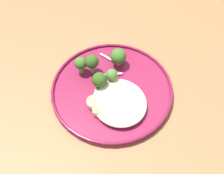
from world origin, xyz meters
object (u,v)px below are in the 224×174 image
seared_scallop_large_seared (127,93)px  broccoli_floret_split_head (112,76)px  seared_scallop_right_edge (98,111)px  seared_scallop_center_golden (125,116)px  broccoli_floret_right_tilted (118,57)px  seared_scallop_on_noodles (93,101)px  dinner_plate (112,90)px  broccoli_floret_tall_stalk (81,64)px  seared_scallop_front_small (129,106)px  seared_scallop_half_hidden (100,91)px  broccoli_floret_front_edge (99,80)px  broccoli_floret_beside_noodles (92,62)px  seared_scallop_left_edge (121,100)px

seared_scallop_large_seared → broccoli_floret_split_head: 0.05m
seared_scallop_right_edge → seared_scallop_center_golden: bearing=50.6°
broccoli_floret_split_head → broccoli_floret_right_tilted: bearing=138.0°
seared_scallop_center_golden → seared_scallop_on_noodles: size_ratio=0.99×
dinner_plate → broccoli_floret_tall_stalk: 0.10m
seared_scallop_front_small → broccoli_floret_right_tilted: 0.13m
seared_scallop_front_small → broccoli_floret_split_head: size_ratio=0.70×
seared_scallop_large_seared → broccoli_floret_split_head: (-0.05, -0.01, 0.02)m
dinner_plate → seared_scallop_front_small: bearing=10.7°
seared_scallop_center_golden → seared_scallop_half_hidden: bearing=-165.4°
seared_scallop_right_edge → broccoli_floret_right_tilted: (-0.11, 0.11, 0.02)m
seared_scallop_center_golden → broccoli_floret_split_head: broccoli_floret_split_head is taller
broccoli_floret_front_edge → broccoli_floret_tall_stalk: bearing=-164.5°
seared_scallop_front_small → broccoli_floret_beside_noodles: bearing=-167.0°
seared_scallop_large_seared → broccoli_floret_split_head: broccoli_floret_split_head is taller
broccoli_floret_right_tilted → broccoli_floret_front_edge: bearing=-57.0°
broccoli_floret_tall_stalk → broccoli_floret_beside_noodles: broccoli_floret_beside_noodles is taller
seared_scallop_large_seared → broccoli_floret_front_edge: size_ratio=0.50×
seared_scallop_on_noodles → seared_scallop_right_edge: (0.03, -0.00, -0.00)m
seared_scallop_on_noodles → broccoli_floret_split_head: broccoli_floret_split_head is taller
broccoli_floret_split_head → seared_scallop_right_edge: bearing=-46.1°
seared_scallop_on_noodles → broccoli_floret_beside_noodles: 0.10m
broccoli_floret_right_tilted → seared_scallop_on_noodles: bearing=-53.0°
seared_scallop_large_seared → dinner_plate: bearing=-143.6°
dinner_plate → broccoli_floret_front_edge: bearing=-121.0°
seared_scallop_on_noodles → seared_scallop_right_edge: size_ratio=1.30×
seared_scallop_on_noodles → broccoli_floret_right_tilted: 0.13m
broccoli_floret_tall_stalk → seared_scallop_left_edge: bearing=20.5°
broccoli_floret_front_edge → broccoli_floret_split_head: size_ratio=1.17×
broccoli_floret_beside_noodles → seared_scallop_left_edge: bearing=11.1°
seared_scallop_front_small → seared_scallop_large_seared: 0.03m
seared_scallop_right_edge → broccoli_floret_tall_stalk: size_ratio=0.54×
dinner_plate → seared_scallop_large_seared: size_ratio=10.98×
seared_scallop_front_small → seared_scallop_right_edge: bearing=-105.3°
seared_scallop_center_golden → seared_scallop_left_edge: bearing=163.0°
dinner_plate → broccoli_floret_front_edge: (-0.01, -0.02, 0.04)m
dinner_plate → seared_scallop_right_edge: (0.05, -0.06, 0.01)m
seared_scallop_half_hidden → broccoli_floret_beside_noodles: size_ratio=0.42×
seared_scallop_front_small → broccoli_floret_tall_stalk: broccoli_floret_tall_stalk is taller
seared_scallop_front_small → broccoli_floret_front_edge: 0.09m
broccoli_floret_split_head → broccoli_floret_beside_noodles: bearing=-152.5°
dinner_plate → broccoli_floret_split_head: broccoli_floret_split_head is taller
seared_scallop_right_edge → seared_scallop_large_seared: (-0.01, 0.08, -0.00)m
dinner_plate → broccoli_floret_split_head: 0.04m
broccoli_floret_tall_stalk → seared_scallop_center_golden: bearing=11.5°
dinner_plate → seared_scallop_on_noodles: (0.02, -0.06, 0.01)m
dinner_plate → seared_scallop_center_golden: 0.09m
seared_scallop_left_edge → seared_scallop_large_seared: bearing=118.4°
seared_scallop_center_golden → seared_scallop_half_hidden: 0.09m
broccoli_floret_tall_stalk → broccoli_floret_beside_noodles: 0.03m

